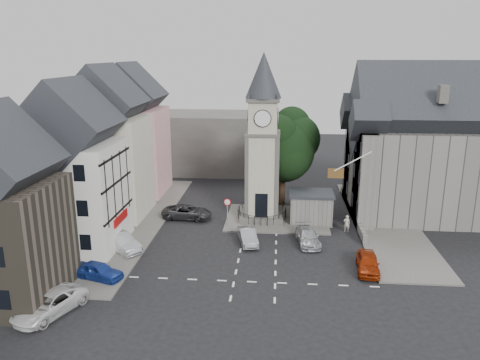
# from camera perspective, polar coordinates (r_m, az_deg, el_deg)

# --- Properties ---
(ground) EXTENTS (120.00, 120.00, 0.00)m
(ground) POSITION_cam_1_polar(r_m,az_deg,el_deg) (39.84, 2.22, -8.67)
(ground) COLOR black
(ground) RESTS_ON ground
(pavement_west) EXTENTS (6.00, 30.00, 0.14)m
(pavement_west) POSITION_cam_1_polar(r_m,az_deg,el_deg) (47.47, -12.74, -4.94)
(pavement_west) COLOR #595651
(pavement_west) RESTS_ON ground
(pavement_east) EXTENTS (6.00, 26.00, 0.14)m
(pavement_east) POSITION_cam_1_polar(r_m,az_deg,el_deg) (48.36, 17.09, -4.87)
(pavement_east) COLOR #595651
(pavement_east) RESTS_ON ground
(central_island) EXTENTS (10.00, 8.00, 0.16)m
(central_island) POSITION_cam_1_polar(r_m,az_deg,el_deg) (47.21, 4.50, -4.69)
(central_island) COLOR #595651
(central_island) RESTS_ON ground
(road_markings) EXTENTS (20.00, 8.00, 0.01)m
(road_markings) POSITION_cam_1_polar(r_m,az_deg,el_deg) (34.89, 1.78, -12.31)
(road_markings) COLOR silver
(road_markings) RESTS_ON ground
(clock_tower) EXTENTS (4.86, 4.86, 16.25)m
(clock_tower) POSITION_cam_1_polar(r_m,az_deg,el_deg) (45.13, 2.80, 4.99)
(clock_tower) COLOR #4C4944
(clock_tower) RESTS_ON ground
(stone_shelter) EXTENTS (4.30, 3.30, 3.08)m
(stone_shelter) POSITION_cam_1_polar(r_m,az_deg,el_deg) (46.37, 8.62, -3.28)
(stone_shelter) COLOR slate
(stone_shelter) RESTS_ON ground
(town_tree) EXTENTS (7.20, 7.20, 10.80)m
(town_tree) POSITION_cam_1_polar(r_m,az_deg,el_deg) (50.24, 5.29, 4.67)
(town_tree) COLOR black
(town_tree) RESTS_ON ground
(warning_sign_post) EXTENTS (0.70, 0.19, 2.85)m
(warning_sign_post) POSITION_cam_1_polar(r_m,az_deg,el_deg) (44.40, -1.56, -3.30)
(warning_sign_post) COLOR black
(warning_sign_post) RESTS_ON ground
(terrace_pink) EXTENTS (8.10, 7.60, 12.80)m
(terrace_pink) POSITION_cam_1_polar(r_m,az_deg,el_deg) (55.92, -13.04, 5.01)
(terrace_pink) COLOR pink
(terrace_pink) RESTS_ON ground
(terrace_cream) EXTENTS (8.10, 7.60, 12.80)m
(terrace_cream) POSITION_cam_1_polar(r_m,az_deg,el_deg) (48.51, -15.87, 3.29)
(terrace_cream) COLOR beige
(terrace_cream) RESTS_ON ground
(terrace_tudor) EXTENTS (8.10, 7.60, 12.00)m
(terrace_tudor) POSITION_cam_1_polar(r_m,az_deg,el_deg) (41.40, -19.65, 0.43)
(terrace_tudor) COLOR silver
(terrace_tudor) RESTS_ON ground
(backdrop_west) EXTENTS (20.00, 10.00, 8.00)m
(backdrop_west) POSITION_cam_1_polar(r_m,az_deg,el_deg) (66.91, -6.95, 4.68)
(backdrop_west) COLOR #4C4944
(backdrop_west) RESTS_ON ground
(east_building) EXTENTS (14.40, 11.40, 12.60)m
(east_building) POSITION_cam_1_polar(r_m,az_deg,el_deg) (50.41, 20.94, 2.93)
(east_building) COLOR slate
(east_building) RESTS_ON ground
(east_boundary_wall) EXTENTS (0.40, 16.00, 0.90)m
(east_boundary_wall) POSITION_cam_1_polar(r_m,az_deg,el_deg) (49.57, 13.48, -3.65)
(east_boundary_wall) COLOR slate
(east_boundary_wall) RESTS_ON ground
(flagpole) EXTENTS (3.68, 0.10, 2.74)m
(flagpole) POSITION_cam_1_polar(r_m,az_deg,el_deg) (41.91, 13.58, 2.22)
(flagpole) COLOR white
(flagpole) RESTS_ON ground
(car_west_blue) EXTENTS (4.12, 2.59, 1.31)m
(car_west_blue) POSITION_cam_1_polar(r_m,az_deg,el_deg) (36.52, -16.90, -10.56)
(car_west_blue) COLOR navy
(car_west_blue) RESTS_ON ground
(car_west_silver) EXTENTS (4.40, 4.13, 1.48)m
(car_west_silver) POSITION_cam_1_polar(r_m,az_deg,el_deg) (40.93, -14.26, -7.36)
(car_west_silver) COLOR #ADB2B6
(car_west_silver) RESTS_ON ground
(car_west_grey) EXTENTS (5.05, 2.57, 1.37)m
(car_west_grey) POSITION_cam_1_polar(r_m,az_deg,el_deg) (47.32, -6.48, -3.93)
(car_west_grey) COLOR #2E2E30
(car_west_grey) RESTS_ON ground
(car_island_silver) EXTENTS (2.23, 4.10, 1.28)m
(car_island_silver) POSITION_cam_1_polar(r_m,az_deg,el_deg) (41.17, 0.94, -6.87)
(car_island_silver) COLOR #9B9EA4
(car_island_silver) RESTS_ON ground
(car_island_east) EXTENTS (2.31, 4.57, 1.27)m
(car_island_east) POSITION_cam_1_polar(r_m,az_deg,el_deg) (41.52, 8.24, -6.85)
(car_island_east) COLOR #B3B5BC
(car_island_east) RESTS_ON ground
(car_east_red) EXTENTS (2.00, 4.20, 1.38)m
(car_east_red) POSITION_cam_1_polar(r_m,az_deg,el_deg) (37.45, 15.30, -9.70)
(car_east_red) COLOR #952708
(car_east_red) RESTS_ON ground
(van_sw_white) EXTENTS (4.05, 5.53, 1.40)m
(van_sw_white) POSITION_cam_1_polar(r_m,az_deg,el_deg) (33.08, -22.19, -13.82)
(van_sw_white) COLOR silver
(van_sw_white) RESTS_ON ground
(pedestrian) EXTENTS (0.60, 0.40, 1.62)m
(pedestrian) POSITION_cam_1_polar(r_m,az_deg,el_deg) (44.76, 12.87, -5.19)
(pedestrian) COLOR beige
(pedestrian) RESTS_ON ground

